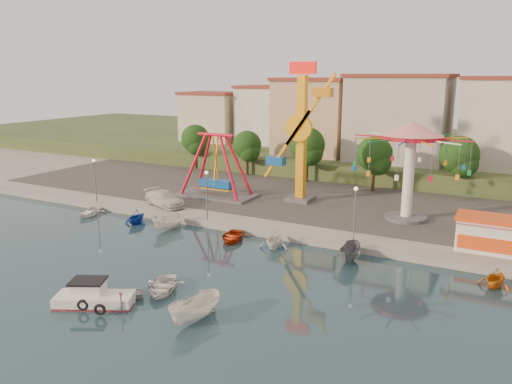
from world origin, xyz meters
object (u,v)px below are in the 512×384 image
Objects in this scene: pirate_ship_ride at (216,167)px; skiff at (195,309)px; cabin_motorboat at (93,298)px; wave_swinger at (411,149)px; rowboat_a at (162,286)px; kamikaze_tower at (303,137)px; van at (165,199)px.

skiff is (15.88, -27.65, -3.56)m from pirate_ship_ride.
wave_swinger is at bearing 36.77° from cabin_motorboat.
cabin_motorboat is at bearing -148.81° from rowboat_a.
kamikaze_tower reaches higher than van.
skiff is at bearing -80.19° from kamikaze_tower.
pirate_ship_ride is at bearing -167.26° from kamikaze_tower.
pirate_ship_ride is at bearing 90.60° from rowboat_a.
kamikaze_tower is 1.42× the size of wave_swinger.
cabin_motorboat is 1.40× the size of rowboat_a.
pirate_ship_ride is 1.76× the size of cabin_motorboat.
kamikaze_tower is 12.93m from wave_swinger.
pirate_ship_ride reaches higher than cabin_motorboat.
skiff is at bearing -51.57° from rowboat_a.
van is at bearing -111.88° from pirate_ship_ride.
van is (-2.79, -6.96, -2.92)m from pirate_ship_ride.
cabin_motorboat is (-2.44, -31.47, -8.01)m from kamikaze_tower.
cabin_motorboat is 24.72m from van.
van reaches higher than cabin_motorboat.
cabin_motorboat reaches higher than rowboat_a.
wave_swinger is 2.04× the size of cabin_motorboat.
wave_swinger reaches higher than van.
rowboat_a is (2.85, 3.98, -0.08)m from cabin_motorboat.
pirate_ship_ride reaches higher than skiff.
kamikaze_tower is at bearing 67.59° from rowboat_a.
pirate_ship_ride is 2.46× the size of rowboat_a.
rowboat_a is (0.41, -27.49, -8.10)m from kamikaze_tower.
pirate_ship_ride is at bearing -1.67° from van.
van is at bearing 90.53° from cabin_motorboat.
kamikaze_tower is at bearing 59.57° from cabin_motorboat.
pirate_ship_ride is 0.86× the size of wave_swinger.
wave_swinger is 2.67× the size of skiff.
skiff is 0.72× the size of van.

